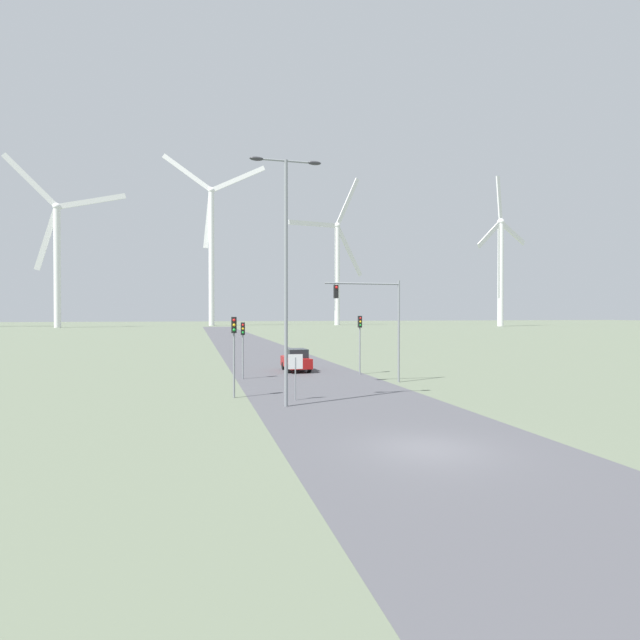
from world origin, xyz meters
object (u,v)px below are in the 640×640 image
at_px(wind_turbine_right, 337,261).
at_px(wind_turbine_far_right, 501,261).
at_px(car_approaching, 296,360).
at_px(streetlamp, 286,256).
at_px(traffic_light_post_near_left, 234,339).
at_px(wind_turbine_center, 211,243).
at_px(stop_sign_near, 295,368).
at_px(traffic_light_post_mid_left, 243,338).
at_px(traffic_light_post_near_right, 360,332).
at_px(traffic_light_mast_overhead, 375,310).
at_px(wind_turbine_left, 57,251).

bearing_deg(wind_turbine_right, wind_turbine_far_right, -31.89).
bearing_deg(car_approaching, streetlamp, -103.30).
xyz_separation_m(traffic_light_post_near_left, wind_turbine_center, (4.51, 173.85, 29.59)).
bearing_deg(wind_turbine_far_right, stop_sign_near, -127.50).
bearing_deg(streetlamp, wind_turbine_far_right, 52.62).
distance_m(traffic_light_post_near_left, wind_turbine_right, 181.12).
bearing_deg(traffic_light_post_mid_left, traffic_light_post_near_right, 3.78).
xyz_separation_m(traffic_light_mast_overhead, wind_turbine_left, (-56.94, 154.21, 21.19)).
bearing_deg(wind_turbine_center, traffic_light_post_mid_left, -91.13).
height_order(car_approaching, wind_turbine_center, wind_turbine_center).
xyz_separation_m(traffic_light_post_mid_left, wind_turbine_far_right, (108.37, 129.16, 21.42)).
bearing_deg(car_approaching, traffic_light_post_near_right, -37.12).
distance_m(traffic_light_post_mid_left, wind_turbine_center, 168.56).
bearing_deg(wind_turbine_left, traffic_light_post_mid_left, -72.07).
bearing_deg(car_approaching, wind_turbine_left, 110.02).
distance_m(traffic_light_post_mid_left, car_approaching, 6.44).
bearing_deg(traffic_light_mast_overhead, streetlamp, -136.63).
bearing_deg(wind_turbine_far_right, streetlamp, -127.38).
bearing_deg(traffic_light_mast_overhead, car_approaching, 114.55).
height_order(traffic_light_post_near_right, wind_turbine_center, wind_turbine_center).
bearing_deg(streetlamp, traffic_light_post_near_right, 56.15).
bearing_deg(stop_sign_near, traffic_light_post_near_right, 54.99).
height_order(traffic_light_post_near_left, wind_turbine_center, wind_turbine_center).
bearing_deg(wind_turbine_far_right, traffic_light_post_near_left, -128.63).
height_order(car_approaching, wind_turbine_right, wind_turbine_right).
bearing_deg(wind_turbine_right, traffic_light_post_near_right, -105.54).
distance_m(stop_sign_near, traffic_light_mast_overhead, 8.99).
relative_size(car_approaching, wind_turbine_far_right, 0.07).
relative_size(car_approaching, wind_turbine_left, 0.07).
height_order(streetlamp, traffic_light_mast_overhead, streetlamp).
distance_m(traffic_light_post_near_right, wind_turbine_center, 167.98).
xyz_separation_m(traffic_light_post_near_left, wind_turbine_left, (-47.25, 157.89, 22.88)).
xyz_separation_m(streetlamp, traffic_light_post_near_left, (-2.35, 3.26, -4.33)).
bearing_deg(traffic_light_mast_overhead, traffic_light_post_near_left, -159.21).
bearing_deg(wind_turbine_center, traffic_light_post_near_right, -87.99).
bearing_deg(car_approaching, wind_turbine_right, 72.71).
bearing_deg(traffic_light_post_near_left, streetlamp, -54.17).
relative_size(traffic_light_post_mid_left, wind_turbine_right, 0.06).
xyz_separation_m(wind_turbine_center, wind_turbine_far_right, (105.10, -36.70, -8.48)).
bearing_deg(wind_turbine_right, car_approaching, -107.29).
bearing_deg(wind_turbine_right, wind_turbine_left, -172.80).
xyz_separation_m(wind_turbine_center, wind_turbine_right, (50.91, -2.99, -6.38)).
height_order(traffic_light_post_near_right, wind_turbine_left, wind_turbine_left).
bearing_deg(traffic_light_post_near_left, wind_turbine_right, 72.03).
height_order(car_approaching, wind_turbine_far_right, wind_turbine_far_right).
relative_size(traffic_light_post_near_left, wind_turbine_left, 0.08).
bearing_deg(traffic_light_post_mid_left, wind_turbine_right, 71.60).
height_order(traffic_light_post_near_left, traffic_light_post_mid_left, traffic_light_post_near_left).
bearing_deg(wind_turbine_center, streetlamp, -90.70).
relative_size(stop_sign_near, traffic_light_mast_overhead, 0.36).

